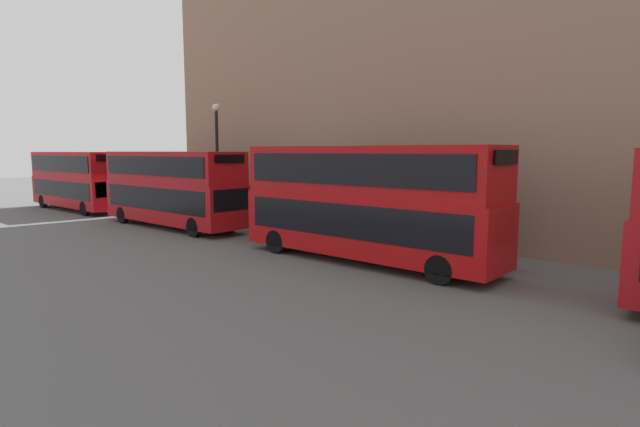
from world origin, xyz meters
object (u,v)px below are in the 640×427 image
at_px(bus_second_in_queue, 366,199).
at_px(bus_trailing, 77,178).
at_px(pedestrian, 512,247).
at_px(bus_third_in_queue, 172,186).

xyz_separation_m(bus_second_in_queue, bus_trailing, (0.00, 26.03, -0.14)).
bearing_deg(pedestrian, bus_third_in_queue, 97.79).
bearing_deg(bus_third_in_queue, bus_second_in_queue, -90.00).
xyz_separation_m(bus_second_in_queue, pedestrian, (2.50, -4.77, -1.64)).
relative_size(bus_third_in_queue, pedestrian, 5.81).
relative_size(bus_trailing, pedestrian, 5.76).
bearing_deg(bus_third_in_queue, pedestrian, -82.21).
distance_m(bus_second_in_queue, bus_trailing, 26.04).
xyz_separation_m(bus_third_in_queue, pedestrian, (2.50, -18.29, -1.53)).
bearing_deg(bus_second_in_queue, bus_third_in_queue, 90.00).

